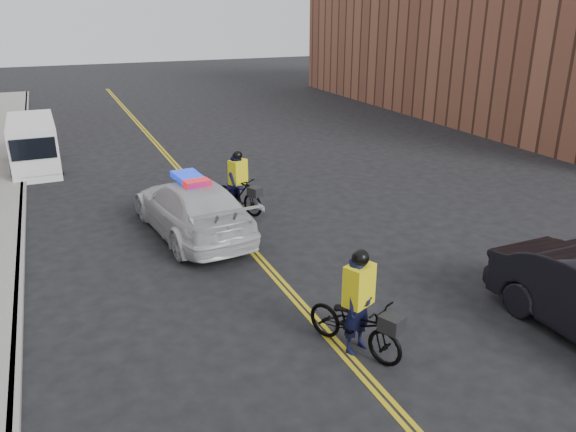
# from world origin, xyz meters

# --- Properties ---
(ground) EXTENTS (120.00, 120.00, 0.00)m
(ground) POSITION_xyz_m (0.00, 0.00, 0.00)
(ground) COLOR black
(ground) RESTS_ON ground
(center_line_left) EXTENTS (0.10, 60.00, 0.01)m
(center_line_left) POSITION_xyz_m (-0.08, 8.00, 0.01)
(center_line_left) COLOR gold
(center_line_left) RESTS_ON ground
(center_line_right) EXTENTS (0.10, 60.00, 0.01)m
(center_line_right) POSITION_xyz_m (0.08, 8.00, 0.01)
(center_line_right) COLOR gold
(center_line_right) RESTS_ON ground
(curb) EXTENTS (0.20, 60.00, 0.15)m
(curb) POSITION_xyz_m (-6.00, 8.00, 0.07)
(curb) COLOR gray
(curb) RESTS_ON ground
(building_across) EXTENTS (12.00, 30.00, 11.00)m
(building_across) POSITION_xyz_m (22.00, 18.00, 5.50)
(building_across) COLOR brown
(building_across) RESTS_ON ground
(police_cruiser) EXTENTS (2.94, 5.96, 1.83)m
(police_cruiser) POSITION_xyz_m (-1.20, 4.67, 0.84)
(police_cruiser) COLOR silver
(police_cruiser) RESTS_ON ground
(cargo_van) EXTENTS (1.97, 4.95, 2.06)m
(cargo_van) POSITION_xyz_m (-5.50, 14.27, 1.01)
(cargo_van) COLOR white
(cargo_van) RESTS_ON ground
(cyclist_near) EXTENTS (1.63, 2.35, 2.19)m
(cyclist_near) POSITION_xyz_m (0.30, -2.62, 0.76)
(cyclist_near) COLOR black
(cyclist_near) RESTS_ON ground
(cyclist_far) EXTENTS (1.46, 2.13, 2.11)m
(cyclist_far) POSITION_xyz_m (0.67, 5.90, 0.83)
(cyclist_far) COLOR black
(cyclist_far) RESTS_ON ground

